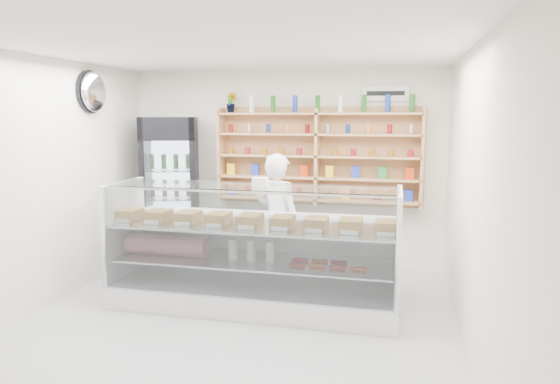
# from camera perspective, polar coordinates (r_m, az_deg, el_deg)

# --- Properties ---
(room) EXTENTS (5.00, 5.00, 5.00)m
(room) POSITION_cam_1_polar(r_m,az_deg,el_deg) (4.81, -6.03, -0.30)
(room) COLOR #B2B2B8
(room) RESTS_ON ground
(display_counter) EXTENTS (3.21, 0.96, 1.40)m
(display_counter) POSITION_cam_1_polar(r_m,az_deg,el_deg) (5.71, -3.07, -9.38)
(display_counter) COLOR white
(display_counter) RESTS_ON floor
(shop_worker) EXTENTS (0.73, 0.61, 1.70)m
(shop_worker) POSITION_cam_1_polar(r_m,az_deg,el_deg) (6.27, -0.25, -3.29)
(shop_worker) COLOR silver
(shop_worker) RESTS_ON floor
(drinks_cooler) EXTENTS (0.97, 0.95, 2.14)m
(drinks_cooler) POSITION_cam_1_polar(r_m,az_deg,el_deg) (7.42, -12.34, 0.13)
(drinks_cooler) COLOR black
(drinks_cooler) RESTS_ON floor
(wall_shelving) EXTENTS (2.84, 0.28, 1.33)m
(wall_shelving) POSITION_cam_1_polar(r_m,az_deg,el_deg) (6.93, 4.25, 4.07)
(wall_shelving) COLOR tan
(wall_shelving) RESTS_ON back_wall
(potted_plant) EXTENTS (0.17, 0.14, 0.28)m
(potted_plant) POSITION_cam_1_polar(r_m,az_deg,el_deg) (7.21, -5.55, 10.13)
(potted_plant) COLOR #1E6626
(potted_plant) RESTS_ON wall_shelving
(security_mirror) EXTENTS (0.15, 0.50, 0.50)m
(security_mirror) POSITION_cam_1_polar(r_m,az_deg,el_deg) (6.81, -20.52, 10.68)
(security_mirror) COLOR silver
(security_mirror) RESTS_ON left_wall
(wall_sign) EXTENTS (0.62, 0.03, 0.20)m
(wall_sign) POSITION_cam_1_polar(r_m,az_deg,el_deg) (6.97, 11.97, 10.97)
(wall_sign) COLOR white
(wall_sign) RESTS_ON back_wall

